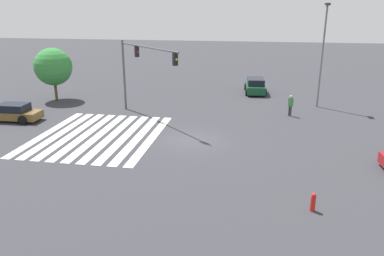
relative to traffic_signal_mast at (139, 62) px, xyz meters
name	(u,v)px	position (x,y,z in m)	size (l,w,h in m)	color
ground_plane	(192,141)	(5.11, 5.11, -4.39)	(152.11, 152.11, 0.00)	#333338
crosswalk_markings	(99,135)	(5.11, -1.50, -4.39)	(9.99, 8.20, 0.01)	silver
traffic_signal_mast	(139,62)	(0.00, 0.00, 0.00)	(6.13, 6.13, 5.94)	#47474C
car_1	(12,113)	(2.90, -9.56, -3.74)	(2.01, 4.54, 1.37)	brown
car_5	(255,86)	(-10.35, 9.17, -3.63)	(4.52, 2.33, 1.58)	#144728
pedestrian	(290,104)	(-2.08, 12.05, -3.41)	(0.41, 0.41, 1.74)	#38383D
street_light_pole_a	(323,47)	(-5.54, 14.70, 0.86)	(0.80, 0.36, 8.87)	slate
tree_corner_b	(53,67)	(-4.04, -9.64, -1.19)	(3.49, 3.49, 4.95)	brown
fire_hydrant	(313,202)	(13.18, 11.85, -3.96)	(0.22, 0.22, 0.86)	red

